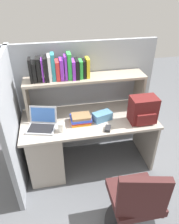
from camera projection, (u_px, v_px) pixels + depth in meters
name	position (u px, v px, depth m)	size (l,w,h in m)	color
ground_plane	(89.00, 161.00, 2.92)	(8.00, 8.00, 0.00)	#595B60
desk	(58.00, 143.00, 2.64)	(1.60, 0.70, 0.73)	#AAA093
cubicle_partition_rear	(83.00, 100.00, 2.81)	(1.84, 0.05, 1.55)	gray
cubicle_partition_left	(14.00, 126.00, 2.32)	(0.05, 1.06, 1.55)	gray
overhead_hutch	(85.00, 85.00, 2.50)	(1.44, 0.28, 0.45)	gray
reference_books_on_shelf	(59.00, 69.00, 2.33)	(0.66, 0.17, 0.30)	black
laptop	(42.00, 123.00, 2.35)	(0.37, 0.33, 0.22)	#B7BABF
backpack	(143.00, 110.00, 2.40)	(0.30, 0.23, 0.31)	#591919
computer_mouse	(108.00, 129.00, 2.32)	(0.06, 0.10, 0.03)	#262628
paper_cup	(62.00, 127.00, 2.29)	(0.08, 0.08, 0.11)	white
tissue_box	(102.00, 116.00, 2.47)	(0.22, 0.12, 0.10)	teal
desk_book_stack	(81.00, 119.00, 2.42)	(0.24, 0.19, 0.10)	orange
office_chair	(135.00, 206.00, 1.92)	(0.52, 0.53, 0.93)	black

